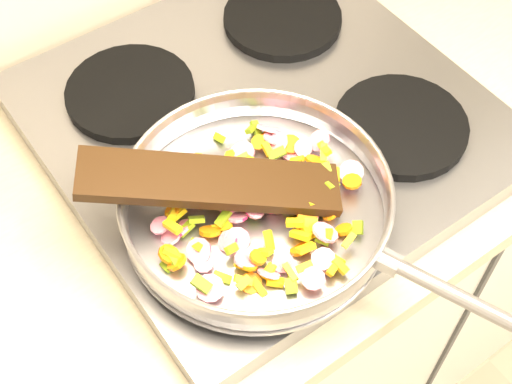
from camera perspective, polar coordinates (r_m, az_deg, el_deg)
base_cabinet at (r=1.79m, az=18.97°, el=4.74°), size 3.00×0.65×0.86m
cooktop at (r=1.06m, az=0.56°, el=5.65°), size 0.60×0.60×0.04m
grate_fl at (r=0.91m, az=-1.40°, el=-2.40°), size 0.19×0.19×0.02m
grate_fr at (r=1.03m, az=11.52°, el=5.22°), size 0.19×0.19×0.02m
grate_bl at (r=1.07m, az=-10.03°, el=7.85°), size 0.19×0.19×0.02m
grate_br at (r=1.18m, az=2.14°, el=13.71°), size 0.19×0.19×0.02m
saute_pan at (r=0.89m, az=0.12°, el=-0.75°), size 0.38×0.52×0.06m
vegetable_heap at (r=0.89m, az=0.08°, el=-1.22°), size 0.30×0.28×0.05m
wooden_spatula at (r=0.88m, az=-3.61°, el=0.82°), size 0.31×0.23×0.07m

